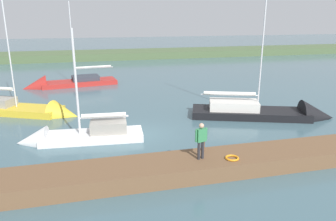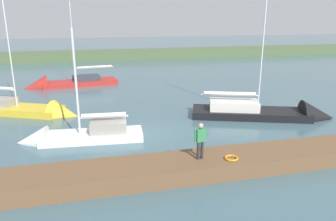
% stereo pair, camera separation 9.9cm
% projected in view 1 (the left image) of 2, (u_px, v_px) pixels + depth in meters
% --- Properties ---
extents(ground_plane, '(200.00, 200.00, 0.00)m').
position_uv_depth(ground_plane, '(141.00, 135.00, 20.45)').
color(ground_plane, '#42606B').
extents(far_shoreline, '(180.00, 8.00, 2.40)m').
position_uv_depth(far_shoreline, '(104.00, 58.00, 57.78)').
color(far_shoreline, '#4C603D').
rests_on(far_shoreline, ground_plane).
extents(dock_pier, '(23.18, 2.35, 0.78)m').
position_uv_depth(dock_pier, '(162.00, 170.00, 14.95)').
color(dock_pier, brown).
rests_on(dock_pier, ground_plane).
extents(mooring_post_near, '(0.19, 0.19, 0.74)m').
position_uv_depth(mooring_post_near, '(203.00, 143.00, 16.04)').
color(mooring_post_near, brown).
rests_on(mooring_post_near, dock_pier).
extents(life_ring_buoy, '(0.66, 0.66, 0.10)m').
position_uv_depth(life_ring_buoy, '(232.00, 158.00, 15.16)').
color(life_ring_buoy, orange).
rests_on(life_ring_buoy, dock_pier).
extents(sailboat_outer_mooring, '(9.56, 6.14, 12.28)m').
position_uv_depth(sailboat_outer_mooring, '(29.00, 112.00, 24.82)').
color(sailboat_outer_mooring, gold).
rests_on(sailboat_outer_mooring, ground_plane).
extents(sailboat_mid_channel, '(10.53, 5.86, 12.88)m').
position_uv_depth(sailboat_mid_channel, '(273.00, 114.00, 23.91)').
color(sailboat_mid_channel, black).
rests_on(sailboat_mid_channel, ground_plane).
extents(sailboat_inner_slip, '(10.00, 4.02, 10.07)m').
position_uv_depth(sailboat_inner_slip, '(62.00, 86.00, 34.60)').
color(sailboat_inner_slip, '#B22823').
rests_on(sailboat_inner_slip, ground_plane).
extents(sailboat_behind_pier, '(7.54, 2.49, 7.55)m').
position_uv_depth(sailboat_behind_pier, '(73.00, 138.00, 19.37)').
color(sailboat_behind_pier, white).
rests_on(sailboat_behind_pier, ground_plane).
extents(person_on_dock, '(0.65, 0.34, 1.78)m').
position_uv_depth(person_on_dock, '(201.00, 138.00, 14.90)').
color(person_on_dock, '#28282D').
rests_on(person_on_dock, dock_pier).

